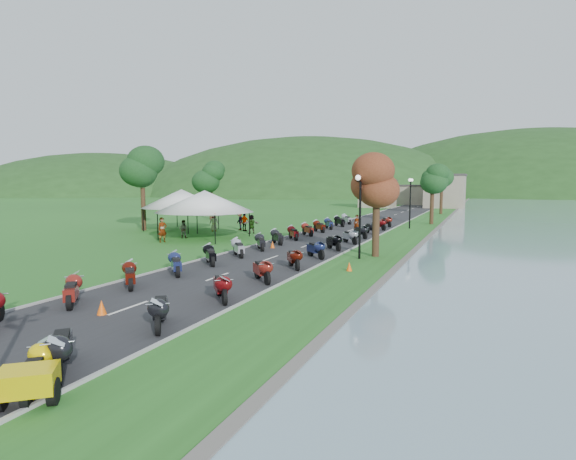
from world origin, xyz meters
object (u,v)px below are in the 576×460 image
at_px(pedestrian_a, 163,242).
at_px(pedestrian_c, 240,230).
at_px(pedestrian_b, 184,238).
at_px(vendor_tent_main, 205,214).
at_px(yellow_trike, 35,372).

distance_m(pedestrian_a, pedestrian_c, 10.38).
bearing_deg(pedestrian_b, pedestrian_a, 76.83).
relative_size(pedestrian_b, pedestrian_c, 0.80).
height_order(pedestrian_a, pedestrian_b, pedestrian_a).
distance_m(vendor_tent_main, pedestrian_b, 2.73).
height_order(yellow_trike, vendor_tent_main, vendor_tent_main).
xyz_separation_m(yellow_trike, pedestrian_a, (-13.98, 21.42, -0.49)).
bearing_deg(vendor_tent_main, pedestrian_a, -114.59).
bearing_deg(yellow_trike, vendor_tent_main, -12.60).
xyz_separation_m(yellow_trike, pedestrian_b, (-14.14, 24.27, -0.49)).
bearing_deg(yellow_trike, pedestrian_c, -16.76).
distance_m(pedestrian_b, pedestrian_c, 7.57).
distance_m(pedestrian_a, pedestrian_b, 2.85).
bearing_deg(vendor_tent_main, yellow_trike, -63.56).
height_order(yellow_trike, pedestrian_a, pedestrian_a).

